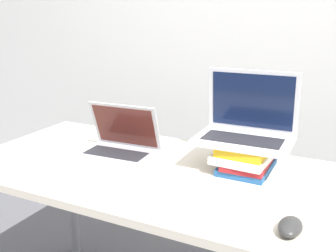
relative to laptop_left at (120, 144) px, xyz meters
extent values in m
cube|color=silver|center=(0.32, 1.05, 0.53)|extent=(8.00, 0.05, 2.70)
cube|color=beige|center=(0.32, -0.07, -0.06)|extent=(1.76, 0.76, 0.03)
cylinder|color=gray|center=(-0.50, 0.25, -0.45)|extent=(0.05, 0.05, 0.75)
cube|color=#B2B2B7|center=(0.00, -0.02, -0.04)|extent=(0.33, 0.23, 0.02)
cube|color=#232328|center=(0.00, -0.04, -0.03)|extent=(0.27, 0.12, 0.00)
cube|color=#B2B2B7|center=(0.00, 0.05, 0.07)|extent=(0.32, 0.09, 0.20)
cube|color=#4C1E19|center=(0.00, 0.04, 0.07)|extent=(0.29, 0.08, 0.18)
cube|color=#235693|center=(0.53, 0.07, -0.03)|extent=(0.18, 0.24, 0.02)
cube|color=maroon|center=(0.54, 0.08, -0.01)|extent=(0.16, 0.25, 0.02)
cube|color=white|center=(0.52, 0.07, 0.02)|extent=(0.21, 0.27, 0.03)
cube|color=gold|center=(0.53, 0.08, 0.05)|extent=(0.19, 0.26, 0.04)
cube|color=silver|center=(0.51, 0.07, 0.07)|extent=(0.37, 0.26, 0.02)
cube|color=#232328|center=(0.51, 0.06, 0.08)|extent=(0.30, 0.14, 0.00)
cube|color=silver|center=(0.51, 0.19, 0.21)|extent=(0.36, 0.04, 0.25)
cube|color=#0F1938|center=(0.51, 0.18, 0.20)|extent=(0.32, 0.03, 0.22)
cube|color=white|center=(0.54, -0.31, -0.04)|extent=(0.30, 0.13, 0.01)
cube|color=silver|center=(0.54, -0.31, -0.03)|extent=(0.27, 0.11, 0.00)
ellipsoid|color=#2D2D2D|center=(0.76, -0.32, -0.03)|extent=(0.07, 0.11, 0.04)
camera|label=1|loc=(0.89, -1.33, 0.55)|focal=42.00mm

